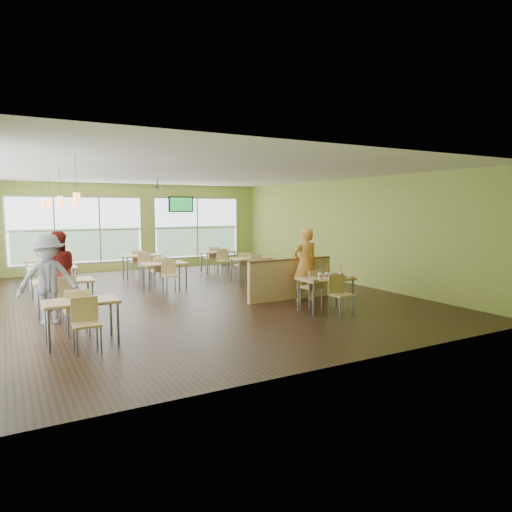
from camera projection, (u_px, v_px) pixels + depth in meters
name	position (u px, v px, depth m)	size (l,w,h in m)	color
room	(193.00, 235.00, 11.80)	(12.00, 12.04, 3.20)	black
window_bays	(68.00, 237.00, 13.21)	(9.24, 10.24, 2.38)	white
main_table	(326.00, 283.00, 10.26)	(1.22, 1.52, 0.87)	tan
half_wall_divider	(290.00, 279.00, 11.53)	(2.40, 0.14, 1.04)	tan
dining_tables	(136.00, 268.00, 12.88)	(6.92, 8.72, 0.87)	tan
pendant_lights	(55.00, 202.00, 10.75)	(0.11, 7.31, 0.86)	#2D2119
ceiling_fan	(157.00, 188.00, 14.27)	(1.25, 1.25, 0.29)	#2D2119
tv_backwall	(181.00, 204.00, 17.70)	(1.00, 0.07, 0.60)	black
man_plaid	(305.00, 265.00, 11.28)	(0.67, 0.44, 1.83)	orange
patron_maroon	(58.00, 271.00, 10.33)	(0.87, 0.68, 1.79)	#61130E
patron_grey	(48.00, 279.00, 9.07)	(1.16, 0.67, 1.80)	slate
cup_blue	(320.00, 276.00, 10.01)	(0.10, 0.10, 0.37)	white
cup_yellow	(327.00, 275.00, 10.09)	(0.10, 0.10, 0.36)	white
cup_red_near	(331.00, 276.00, 10.13)	(0.08, 0.08, 0.30)	white
cup_red_far	(341.00, 275.00, 10.26)	(0.09, 0.09, 0.33)	white
food_basket	(338.00, 274.00, 10.58)	(0.24, 0.24, 0.05)	black
ketchup_cup	(352.00, 277.00, 10.25)	(0.06, 0.06, 0.03)	#9D110B
wrapper_left	(315.00, 280.00, 9.73)	(0.16, 0.15, 0.04)	#A3854F
wrapper_mid	(323.00, 275.00, 10.47)	(0.18, 0.16, 0.05)	#A3854F
wrapper_right	(344.00, 277.00, 10.23)	(0.15, 0.13, 0.04)	#A3854F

